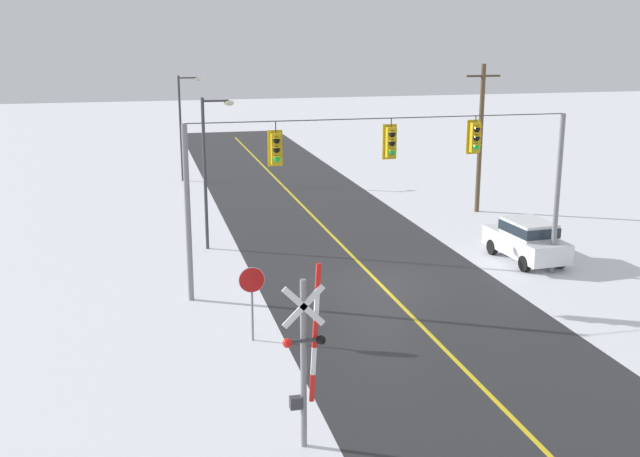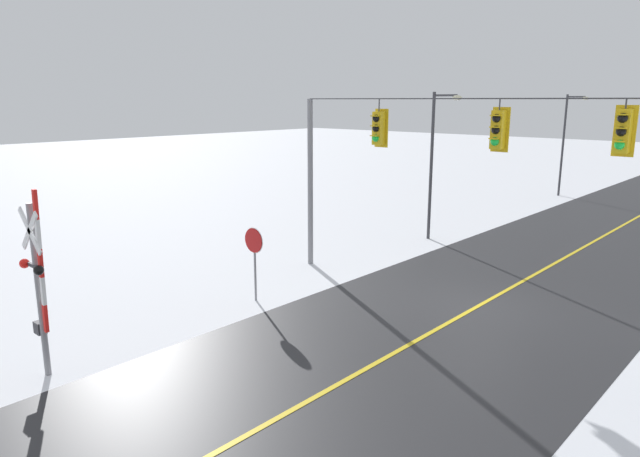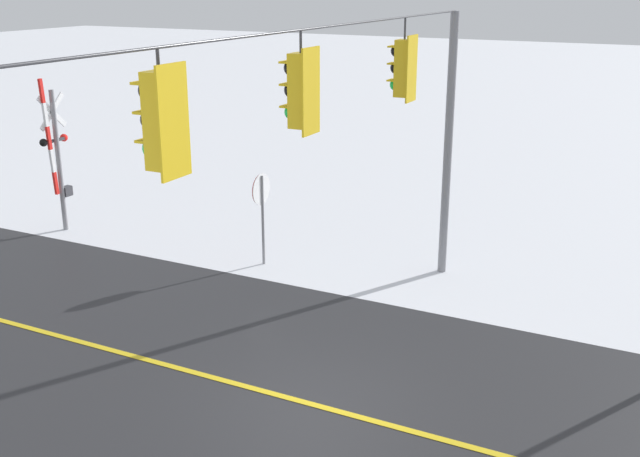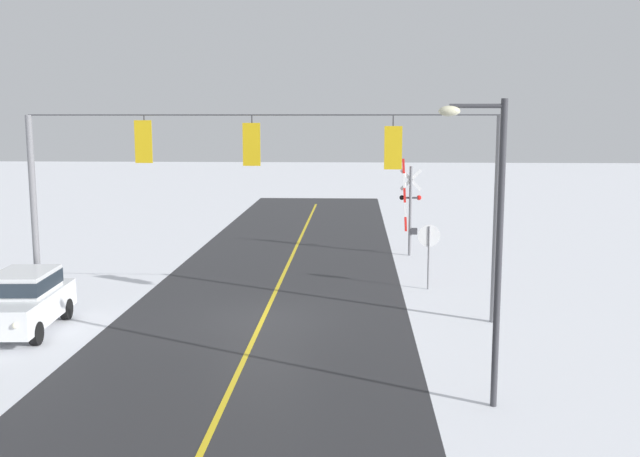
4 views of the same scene
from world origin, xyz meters
The scene contains 10 objects.
ground_plane centered at (0.00, 0.00, 0.00)m, with size 160.00×160.00×0.00m, color white.
road_asphalt centered at (0.00, 6.00, 0.00)m, with size 9.00×80.00×0.01m, color #28282B.
lane_centre_line centered at (0.00, 6.00, 0.01)m, with size 0.14×72.00×0.01m, color gold.
signal_span centered at (-0.03, -0.01, 4.26)m, with size 14.20×0.47×6.22m.
stop_sign centered at (-5.45, -4.21, 1.71)m, with size 0.80×0.09×2.35m.
railroad_crossing centered at (-5.24, -10.72, 2.25)m, with size 0.98×0.31×4.34m.
parked_car_white centered at (6.72, 1.61, 0.95)m, with size 2.04×4.29×1.74m.
streetlamp_near centered at (-5.59, 6.56, 3.92)m, with size 1.39×0.28×6.50m.
streetlamp_far centered at (-5.59, 22.67, 3.92)m, with size 1.39×0.28×6.50m.
utility_pole centered at (8.57, 10.50, 3.91)m, with size 1.80×0.24×7.57m.
Camera 1 is at (-8.66, -26.63, 9.29)m, focal length 44.28 mm.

